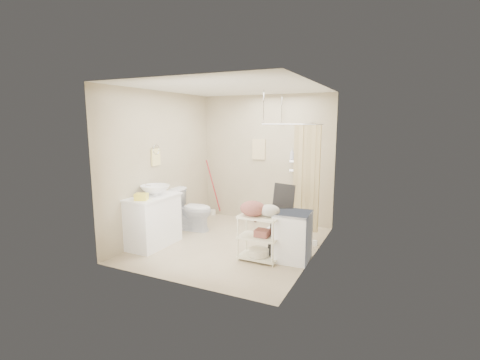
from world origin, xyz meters
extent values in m
plane|color=#C1B191|center=(0.00, 0.00, 0.00)|extent=(3.20, 3.20, 0.00)
cube|color=silver|center=(0.00, 0.00, 2.60)|extent=(2.80, 3.20, 0.04)
cube|color=#B9AD90|center=(0.00, 1.60, 1.30)|extent=(2.80, 0.04, 2.60)
cube|color=#B9AD90|center=(0.00, -1.60, 1.30)|extent=(2.80, 0.04, 2.60)
cube|color=#B9AD90|center=(-1.40, 0.00, 1.30)|extent=(0.04, 3.20, 2.60)
cube|color=#B9AD90|center=(1.40, 0.00, 1.30)|extent=(0.04, 3.20, 2.60)
cube|color=white|center=(-1.16, -0.61, 0.42)|extent=(0.56, 0.98, 0.85)
imported|color=white|center=(-1.15, -0.53, 0.93)|extent=(0.56, 0.56, 0.17)
cube|color=#F7E847|center=(-1.11, -0.92, 0.90)|extent=(0.23, 0.21, 0.11)
cube|color=yellow|center=(-1.02, -0.92, 0.07)|extent=(0.27, 0.22, 0.14)
imported|color=silver|center=(-1.04, 0.39, 0.40)|extent=(0.83, 0.52, 0.81)
imported|color=brown|center=(-0.14, 1.39, 0.14)|extent=(0.17, 0.13, 0.29)
imported|color=brown|center=(0.30, 1.46, 0.17)|extent=(0.24, 0.23, 0.35)
cube|color=beige|center=(-0.15, 1.58, 1.50)|extent=(0.28, 0.03, 0.42)
imported|color=silver|center=(0.58, 1.51, 1.43)|extent=(0.11, 0.11, 0.23)
imported|color=#416097|center=(0.71, 1.50, 1.41)|extent=(0.10, 0.10, 0.18)
cube|color=white|center=(1.14, -0.22, 0.37)|extent=(0.53, 0.55, 0.74)
camera|label=1|loc=(2.56, -5.07, 2.07)|focal=26.00mm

